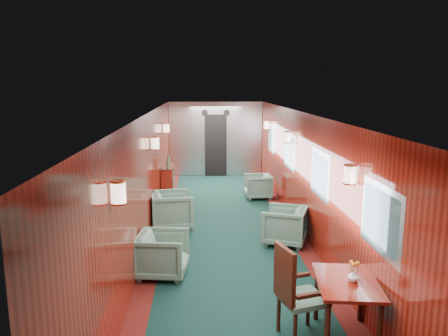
% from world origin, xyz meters
% --- Properties ---
extents(room, '(12.00, 12.10, 2.40)m').
position_xyz_m(room, '(0.00, 0.00, 1.63)').
color(room, black).
rests_on(room, ground).
extents(bulkhead, '(2.98, 0.17, 2.39)m').
position_xyz_m(bulkhead, '(0.00, 5.91, 1.18)').
color(bulkhead, '#B8BAC0').
rests_on(bulkhead, ground).
extents(windows_right, '(0.02, 8.60, 0.80)m').
position_xyz_m(windows_right, '(1.49, 0.25, 1.45)').
color(windows_right, '#B1B3B9').
rests_on(windows_right, ground).
extents(wall_sconces, '(2.97, 7.97, 0.25)m').
position_xyz_m(wall_sconces, '(0.00, 0.57, 1.79)').
color(wall_sconces, beige).
rests_on(wall_sconces, ground).
extents(dining_table, '(0.80, 1.06, 0.73)m').
position_xyz_m(dining_table, '(1.14, -3.52, 0.61)').
color(dining_table, maroon).
rests_on(dining_table, ground).
extents(side_chair, '(0.62, 0.64, 1.14)m').
position_xyz_m(side_chair, '(0.55, -3.48, 0.62)').
color(side_chair, '#1E473E').
rests_on(side_chair, ground).
extents(credenza, '(0.31, 0.99, 1.17)m').
position_xyz_m(credenza, '(-1.34, 2.92, 0.46)').
color(credenza, maroon).
rests_on(credenza, ground).
extents(flower_vase, '(0.16, 0.16, 0.13)m').
position_xyz_m(flower_vase, '(1.20, -3.55, 0.80)').
color(flower_vase, white).
rests_on(flower_vase, dining_table).
extents(armchair_left_near, '(0.85, 0.83, 0.69)m').
position_xyz_m(armchair_left_near, '(-1.12, -1.65, 0.35)').
color(armchair_left_near, '#1E473E').
rests_on(armchair_left_near, ground).
extents(armchair_left_far, '(0.95, 0.93, 0.76)m').
position_xyz_m(armchair_left_far, '(-1.11, 0.65, 0.38)').
color(armchair_left_far, '#1E473E').
rests_on(armchair_left_far, ground).
extents(armchair_right_near, '(0.99, 0.98, 0.70)m').
position_xyz_m(armchair_right_near, '(1.04, -0.38, 0.35)').
color(armchair_right_near, '#1E473E').
rests_on(armchair_right_near, ground).
extents(armchair_right_far, '(0.71, 0.70, 0.63)m').
position_xyz_m(armchair_right_far, '(0.98, 2.95, 0.31)').
color(armchair_right_far, '#1E473E').
rests_on(armchair_right_far, ground).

